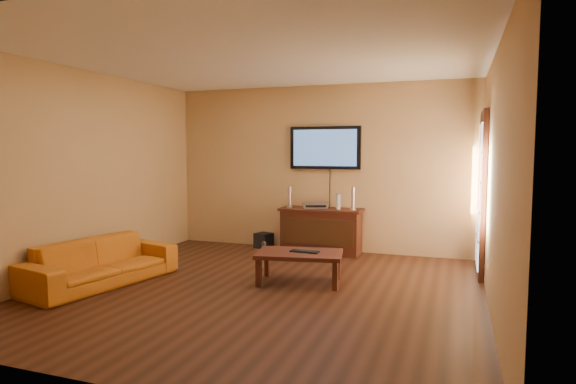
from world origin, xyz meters
The scene contains 14 objects.
ground_plane centered at (0.00, 0.00, 0.00)m, with size 5.00×5.00×0.00m, color black.
room_walls centered at (0.00, 0.62, 1.69)m, with size 5.00×5.00×5.00m.
french_door centered at (2.46, 1.70, 1.05)m, with size 0.07×1.02×2.22m.
media_console centered at (0.11, 2.24, 0.36)m, with size 1.32×0.50×0.72m.
television centered at (0.11, 2.45, 1.69)m, with size 1.17×0.08×0.69m.
coffee_table centered at (0.33, 0.45, 0.34)m, with size 1.14×0.80×0.39m.
sofa centered at (-1.96, -0.40, 0.37)m, with size 1.88×0.55×0.73m, color #C66816.
speaker_left centered at (-0.42, 2.22, 0.87)m, with size 0.09×0.09×0.33m.
speaker_right centered at (0.63, 2.21, 0.88)m, with size 0.10×0.10×0.36m.
av_receiver centered at (0.00, 2.26, 0.76)m, with size 0.38×0.27×0.09m, color silver.
game_console centered at (0.38, 2.27, 0.84)m, with size 0.05×0.17×0.24m, color white.
subwoofer centered at (-0.92, 2.32, 0.12)m, with size 0.25×0.25×0.25m, color black.
bottle centered at (-0.72, 1.82, 0.10)m, with size 0.07×0.07×0.22m.
keyboard centered at (0.39, 0.46, 0.40)m, with size 0.37×0.15×0.02m.
Camera 1 is at (2.15, -5.13, 1.65)m, focal length 30.00 mm.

